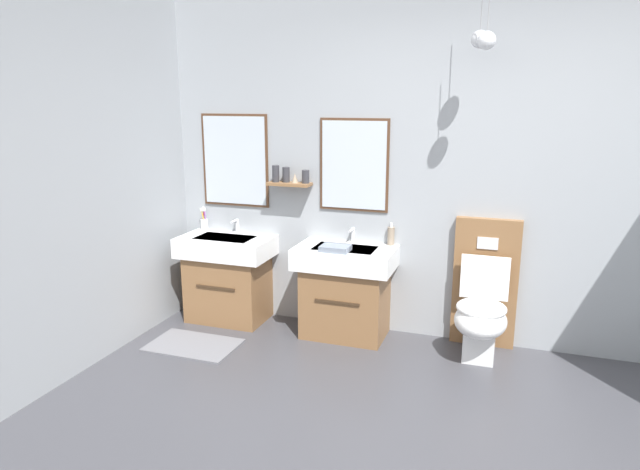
% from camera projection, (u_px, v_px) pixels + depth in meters
% --- Properties ---
extents(wall_back, '(5.21, 0.58, 2.72)m').
position_uv_depth(wall_back, '(472.00, 168.00, 4.27)').
color(wall_back, '#999EA3').
rests_on(wall_back, ground).
extents(bath_mat, '(0.68, 0.44, 0.01)m').
position_uv_depth(bath_mat, '(193.00, 345.00, 4.42)').
color(bath_mat, slate).
rests_on(bath_mat, ground).
extents(vanity_sink_left, '(0.78, 0.49, 0.74)m').
position_uv_depth(vanity_sink_left, '(228.00, 275.00, 4.88)').
color(vanity_sink_left, brown).
rests_on(vanity_sink_left, ground).
extents(tap_on_left_sink, '(0.03, 0.13, 0.11)m').
position_uv_depth(tap_on_left_sink, '(236.00, 224.00, 4.95)').
color(tap_on_left_sink, silver).
rests_on(tap_on_left_sink, vanity_sink_left).
extents(vanity_sink_right, '(0.78, 0.49, 0.74)m').
position_uv_depth(vanity_sink_right, '(345.00, 288.00, 4.54)').
color(vanity_sink_right, brown).
rests_on(vanity_sink_right, ground).
extents(tap_on_right_sink, '(0.03, 0.13, 0.11)m').
position_uv_depth(tap_on_right_sink, '(352.00, 233.00, 4.61)').
color(tap_on_right_sink, silver).
rests_on(tap_on_right_sink, vanity_sink_right).
extents(toilet, '(0.48, 0.62, 1.00)m').
position_uv_depth(toilet, '(483.00, 306.00, 4.21)').
color(toilet, brown).
rests_on(toilet, ground).
extents(toothbrush_cup, '(0.07, 0.07, 0.21)m').
position_uv_depth(toothbrush_cup, '(204.00, 223.00, 5.04)').
color(toothbrush_cup, silver).
rests_on(toothbrush_cup, vanity_sink_left).
extents(soap_dispenser, '(0.06, 0.06, 0.18)m').
position_uv_depth(soap_dispenser, '(391.00, 236.00, 4.51)').
color(soap_dispenser, gray).
rests_on(soap_dispenser, vanity_sink_right).
extents(folded_hand_towel, '(0.22, 0.16, 0.04)m').
position_uv_depth(folded_hand_towel, '(335.00, 248.00, 4.33)').
color(folded_hand_towel, gray).
rests_on(folded_hand_towel, vanity_sink_right).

